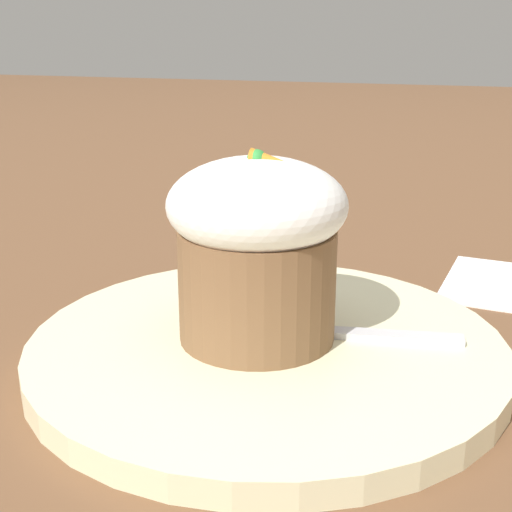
% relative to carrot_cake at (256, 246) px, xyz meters
% --- Properties ---
extents(ground_plane, '(4.00, 4.00, 0.00)m').
position_rel_carrot_cake_xyz_m(ground_plane, '(0.01, 0.00, -0.07)').
color(ground_plane, brown).
extents(dessert_plate, '(0.27, 0.27, 0.01)m').
position_rel_carrot_cake_xyz_m(dessert_plate, '(0.01, 0.00, -0.06)').
color(dessert_plate, beige).
rests_on(dessert_plate, ground_plane).
extents(carrot_cake, '(0.10, 0.10, 0.11)m').
position_rel_carrot_cake_xyz_m(carrot_cake, '(0.00, 0.00, 0.00)').
color(carrot_cake, brown).
rests_on(carrot_cake, dessert_plate).
extents(spoon, '(0.12, 0.04, 0.01)m').
position_rel_carrot_cake_xyz_m(spoon, '(0.03, 0.01, -0.05)').
color(spoon, silver).
rests_on(spoon, dessert_plate).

